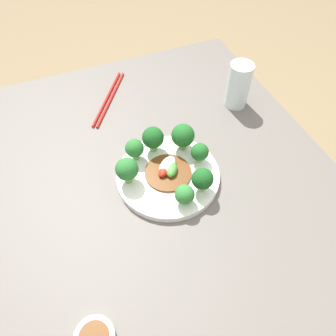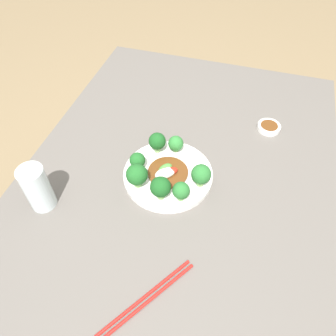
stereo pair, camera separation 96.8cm
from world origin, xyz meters
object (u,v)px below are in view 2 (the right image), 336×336
plate (168,175)px  broccoli_east (161,187)px  broccoli_southeast (137,175)px  sauce_dish (269,127)px  drinking_glass (37,188)px  chopsticks (147,299)px  broccoli_northeast (181,191)px  broccoli_west (176,143)px  broccoli_southwest (157,141)px  broccoli_south (137,160)px  broccoli_north (201,175)px  stirfry_center (167,172)px

plate → broccoli_east: size_ratio=3.50×
broccoli_southeast → sauce_dish: 0.46m
broccoli_southeast → broccoli_east: (0.02, 0.07, -0.00)m
drinking_glass → chopsticks: (0.15, 0.33, -0.06)m
broccoli_northeast → drinking_glass: bearing=-73.1°
broccoli_southeast → drinking_glass: drinking_glass is taller
broccoli_west → broccoli_southwest: bearing=-71.6°
plate → broccoli_south: size_ratio=4.48×
broccoli_north → stirfry_center: broccoli_north is taller
broccoli_north → stirfry_center: 0.10m
broccoli_east → broccoli_northeast: bearing=100.5°
broccoli_south → plate: bearing=95.1°
plate → broccoli_east: bearing=3.7°
broccoli_northeast → drinking_glass: 0.35m
broccoli_northeast → broccoli_southeast: (-0.01, -0.12, 0.01)m
broccoli_north → sauce_dish: (-0.29, 0.15, -0.05)m
broccoli_east → sauce_dish: size_ratio=0.98×
broccoli_north → broccoli_southwest: 0.17m
chopsticks → sauce_dish: bearing=162.2°
drinking_glass → sauce_dish: (-0.44, 0.52, -0.06)m
chopsticks → broccoli_southeast: bearing=-156.6°
sauce_dish → plate: bearing=-41.9°
broccoli_southeast → chopsticks: (0.26, 0.11, -0.05)m
broccoli_north → broccoli_southeast: broccoli_southeast is taller
broccoli_north → broccoli_southeast: (0.05, -0.15, 0.00)m
broccoli_southwest → plate: bearing=36.7°
broccoli_west → sauce_dish: 0.31m
broccoli_north → broccoli_southwest: bearing=-120.3°
broccoli_north → broccoli_northeast: bearing=-31.8°
broccoli_north → broccoli_south: bearing=-92.3°
broccoli_west → sauce_dish: (-0.19, 0.25, -0.04)m
broccoli_southeast → sauce_dish: (-0.33, 0.31, -0.05)m
stirfry_center → plate: bearing=155.6°
plate → sauce_dish: 0.36m
plate → broccoli_southeast: broccoli_southeast is taller
broccoli_north → broccoli_southeast: bearing=-72.9°
stirfry_center → broccoli_southeast: bearing=-46.9°
plate → broccoli_east: (0.08, 0.01, 0.05)m
broccoli_northeast → stirfry_center: broccoli_northeast is taller
broccoli_north → chopsticks: bearing=-7.1°
broccoli_northeast → chopsticks: (0.25, -0.00, -0.05)m
broccoli_north → broccoli_west: size_ratio=1.35×
broccoli_north → sauce_dish: bearing=151.9°
broccoli_north → broccoli_west: bearing=-136.7°
drinking_glass → chopsticks: 0.37m
broccoli_northeast → drinking_glass: (0.10, -0.33, 0.01)m
broccoli_south → drinking_glass: 0.26m
broccoli_southwest → chopsticks: 0.41m
drinking_glass → sauce_dish: bearing=130.5°
broccoli_north → chopsticks: (0.31, -0.04, -0.05)m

